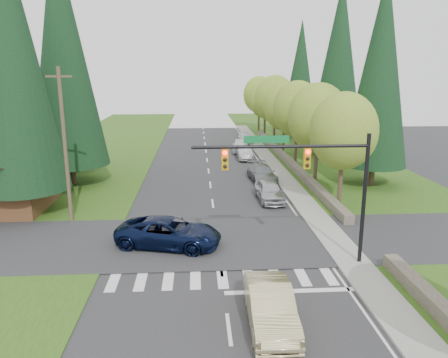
{
  "coord_description": "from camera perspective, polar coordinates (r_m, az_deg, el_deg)",
  "views": [
    {
      "loc": [
        -1.14,
        -15.98,
        9.76
      ],
      "look_at": [
        0.62,
        11.85,
        2.8
      ],
      "focal_mm": 35.0,
      "sensor_mm": 36.0,
      "label": 1
    }
  ],
  "objects": [
    {
      "name": "conifer_w_a",
      "position": [
        32.25,
        -26.09,
        14.48
      ],
      "size": [
        6.12,
        6.12,
        19.8
      ],
      "color": "#38281C",
      "rests_on": "ground"
    },
    {
      "name": "parked_car_e",
      "position": [
        60.58,
        2.81,
        5.33
      ],
      "size": [
        2.04,
        4.45,
        1.26
      ],
      "primitive_type": "imported",
      "rotation": [
        0.0,
        0.0,
        0.06
      ],
      "color": "silver",
      "rests_on": "ground"
    },
    {
      "name": "decid_tree_5",
      "position": [
        65.91,
        5.4,
        10.27
      ],
      "size": [
        4.8,
        4.8,
        8.3
      ],
      "color": "#38281C",
      "rests_on": "ground"
    },
    {
      "name": "decid_tree_4",
      "position": [
        59.02,
        6.67,
        10.33
      ],
      "size": [
        5.4,
        5.4,
        9.18
      ],
      "color": "#38281C",
      "rests_on": "ground"
    },
    {
      "name": "parked_car_b",
      "position": [
        39.47,
        5.0,
        0.75
      ],
      "size": [
        2.45,
        5.23,
        1.48
      ],
      "primitive_type": "imported",
      "rotation": [
        0.0,
        0.0,
        0.08
      ],
      "color": "slate",
      "rests_on": "ground"
    },
    {
      "name": "sidewalk_east",
      "position": [
        40.01,
        8.08,
        -0.15
      ],
      "size": [
        1.8,
        80.0,
        0.13
      ],
      "primitive_type": "cube",
      "color": "gray",
      "rests_on": "ground"
    },
    {
      "name": "decid_tree_2",
      "position": [
        45.31,
        9.56,
        8.97
      ],
      "size": [
        5.0,
        5.0,
        8.82
      ],
      "color": "#38281C",
      "rests_on": "ground"
    },
    {
      "name": "conifer_w_e",
      "position": [
        45.82,
        -20.55,
        13.82
      ],
      "size": [
        5.78,
        5.78,
        18.8
      ],
      "color": "#38281C",
      "rests_on": "ground"
    },
    {
      "name": "decid_tree_3",
      "position": [
        52.18,
        7.92,
        9.38
      ],
      "size": [
        5.0,
        5.0,
        8.55
      ],
      "color": "#38281C",
      "rests_on": "ground"
    },
    {
      "name": "grass_west",
      "position": [
        39.11,
        -21.16,
        -1.36
      ],
      "size": [
        14.0,
        110.0,
        0.06
      ],
      "primitive_type": "cube",
      "color": "#285115",
      "rests_on": "ground"
    },
    {
      "name": "suv_navy",
      "position": [
        25.09,
        -7.19,
        -6.97
      ],
      "size": [
        6.42,
        4.14,
        1.64
      ],
      "primitive_type": "imported",
      "rotation": [
        0.0,
        0.0,
        1.31
      ],
      "color": "black",
      "rests_on": "ground"
    },
    {
      "name": "conifer_w_c",
      "position": [
        39.53,
        -20.33,
        15.4
      ],
      "size": [
        6.46,
        6.46,
        20.8
      ],
      "color": "#38281C",
      "rests_on": "ground"
    },
    {
      "name": "parked_car_a",
      "position": [
        33.61,
        5.97,
        -1.56
      ],
      "size": [
        2.01,
        4.65,
        1.56
      ],
      "primitive_type": "imported",
      "rotation": [
        0.0,
        0.0,
        0.04
      ],
      "color": "#B6B5BA",
      "rests_on": "ground"
    },
    {
      "name": "ground",
      "position": [
        18.76,
        0.41,
        -17.34
      ],
      "size": [
        120.0,
        120.0,
        0.0
      ],
      "primitive_type": "plane",
      "color": "#28282B",
      "rests_on": "ground"
    },
    {
      "name": "stone_wall_north",
      "position": [
        47.93,
        8.18,
        2.55
      ],
      "size": [
        0.7,
        40.0,
        0.7
      ],
      "primitive_type": "cube",
      "color": "#4C4438",
      "rests_on": "ground"
    },
    {
      "name": "conifer_e_c",
      "position": [
        65.74,
        9.96,
        13.4
      ],
      "size": [
        5.1,
        5.1,
        16.8
      ],
      "color": "#38281C",
      "rests_on": "ground"
    },
    {
      "name": "utility_pole",
      "position": [
        29.56,
        -20.06,
        4.18
      ],
      "size": [
        1.6,
        0.24,
        10.0
      ],
      "color": "#473828",
      "rests_on": "ground"
    },
    {
      "name": "decid_tree_1",
      "position": [
        38.63,
        12.19,
        7.82
      ],
      "size": [
        5.2,
        5.2,
        8.8
      ],
      "color": "#38281C",
      "rests_on": "ground"
    },
    {
      "name": "conifer_e_b",
      "position": [
        52.53,
        14.76,
        14.7
      ],
      "size": [
        6.12,
        6.12,
        19.8
      ],
      "color": "#38281C",
      "rests_on": "ground"
    },
    {
      "name": "traffic_signal",
      "position": [
        21.73,
        11.15,
        1.06
      ],
      "size": [
        8.7,
        0.37,
        6.8
      ],
      "color": "black",
      "rests_on": "ground"
    },
    {
      "name": "parked_car_d",
      "position": [
        53.77,
        2.13,
        4.41
      ],
      "size": [
        2.35,
        4.84,
        1.59
      ],
      "primitive_type": "imported",
      "rotation": [
        0.0,
        0.0,
        -0.1
      ],
      "color": "silver",
      "rests_on": "ground"
    },
    {
      "name": "sedan_champagne",
      "position": [
        17.84,
        6.09,
        -16.19
      ],
      "size": [
        1.79,
        4.92,
        1.61
      ],
      "primitive_type": "imported",
      "rotation": [
        0.0,
        0.0,
        -0.02
      ],
      "color": "beige",
      "rests_on": "ground"
    },
    {
      "name": "cross_street",
      "position": [
        25.91,
        -0.85,
        -8.11
      ],
      "size": [
        120.0,
        8.0,
        0.1
      ],
      "primitive_type": "cube",
      "color": "#28282B",
      "rests_on": "ground"
    },
    {
      "name": "decid_tree_0",
      "position": [
        31.98,
        15.36,
        6.04
      ],
      "size": [
        4.8,
        4.8,
        8.37
      ],
      "color": "#38281C",
      "rests_on": "ground"
    },
    {
      "name": "curb_east",
      "position": [
        39.85,
        6.88,
        -0.17
      ],
      "size": [
        0.2,
        80.0,
        0.13
      ],
      "primitive_type": "cube",
      "color": "gray",
      "rests_on": "ground"
    },
    {
      "name": "decid_tree_6",
      "position": [
        72.82,
        4.62,
        10.9
      ],
      "size": [
        5.2,
        5.2,
        8.86
      ],
      "color": "#38281C",
      "rests_on": "ground"
    },
    {
      "name": "conifer_e_a",
      "position": [
        39.03,
        19.74,
        13.27
      ],
      "size": [
        5.44,
        5.44,
        17.8
      ],
      "color": "#38281C",
      "rests_on": "ground"
    },
    {
      "name": "brown_building",
      "position": [
        34.57,
        -27.19,
        1.41
      ],
      "size": [
        8.4,
        8.4,
        5.4
      ],
      "color": "#4C2D19",
      "rests_on": "ground"
    },
    {
      "name": "parked_car_c",
      "position": [
        49.22,
        2.72,
        3.42
      ],
      "size": [
        1.61,
        4.42,
        1.45
      ],
      "primitive_type": "imported",
      "rotation": [
        0.0,
        0.0,
        -0.02
      ],
      "color": "#B6B6BB",
      "rests_on": "ground"
    },
    {
      "name": "grass_east",
      "position": [
        39.86,
        17.27,
        -0.76
      ],
      "size": [
        14.0,
        110.0,
        0.06
      ],
      "primitive_type": "cube",
      "color": "#285115",
      "rests_on": "ground"
    }
  ]
}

